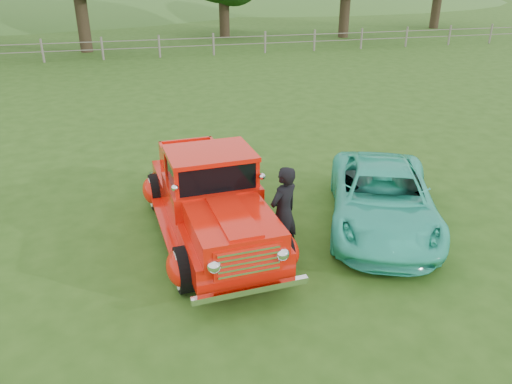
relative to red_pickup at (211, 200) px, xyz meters
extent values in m
plane|color=#274A13|center=(0.56, -1.85, -0.80)|extent=(140.00, 140.00, 0.00)
ellipsoid|color=#285720|center=(20.56, 60.15, -4.65)|extent=(72.00, 52.00, 14.00)
cube|color=slate|center=(0.56, 20.15, -0.25)|extent=(48.00, 0.04, 0.04)
cube|color=slate|center=(0.56, 20.15, 0.15)|extent=(48.00, 0.04, 0.04)
cylinder|color=#2E2417|center=(-3.44, 23.15, 1.62)|extent=(0.70, 0.70, 4.84)
cylinder|color=#2E2417|center=(5.56, 27.15, 1.07)|extent=(0.70, 0.70, 3.74)
cylinder|color=#2E2417|center=(13.56, 25.15, 1.40)|extent=(0.70, 0.70, 4.40)
cylinder|color=#2E2417|center=(22.56, 28.15, 1.29)|extent=(0.70, 0.70, 4.18)
cylinder|color=black|center=(-0.72, -1.57, -0.42)|extent=(0.29, 0.78, 0.76)
cylinder|color=black|center=(0.94, -1.45, -0.42)|extent=(0.29, 0.78, 0.76)
cylinder|color=black|center=(-0.94, 1.52, -0.42)|extent=(0.29, 0.78, 0.76)
cylinder|color=black|center=(0.71, 1.64, -0.42)|extent=(0.29, 0.78, 0.76)
cube|color=red|center=(0.00, 0.04, -0.22)|extent=(1.88, 4.71, 0.44)
ellipsoid|color=red|center=(-0.79, -1.57, -0.38)|extent=(0.47, 0.78, 0.54)
ellipsoid|color=red|center=(1.01, -1.44, -0.38)|extent=(0.47, 0.78, 0.54)
ellipsoid|color=red|center=(-1.01, 1.52, -0.38)|extent=(0.47, 0.78, 0.54)
ellipsoid|color=red|center=(0.78, 1.65, -0.38)|extent=(0.47, 0.78, 0.54)
cube|color=red|center=(0.11, -1.51, 0.17)|extent=(1.44, 1.69, 0.42)
cube|color=red|center=(0.00, -0.06, 0.19)|extent=(1.69, 1.46, 0.44)
cube|color=black|center=(0.00, -0.06, 0.66)|extent=(1.52, 1.22, 0.50)
cube|color=red|center=(0.00, -0.06, 0.94)|extent=(1.60, 1.33, 0.08)
cube|color=red|center=(-0.10, 1.38, 0.15)|extent=(1.31, 2.03, 0.45)
cube|color=white|center=(0.17, -2.32, 0.05)|extent=(1.07, 0.18, 0.50)
cube|color=white|center=(0.17, -2.42, -0.38)|extent=(1.81, 0.23, 0.10)
cube|color=white|center=(-0.18, 2.45, -0.38)|extent=(1.71, 0.22, 0.10)
imported|color=#31C7A7|center=(3.35, -0.36, -0.20)|extent=(3.45, 4.70, 1.19)
imported|color=black|center=(1.11, -0.96, 0.06)|extent=(0.75, 0.68, 1.72)
camera|label=1|loc=(-1.26, -8.32, 4.04)|focal=35.00mm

